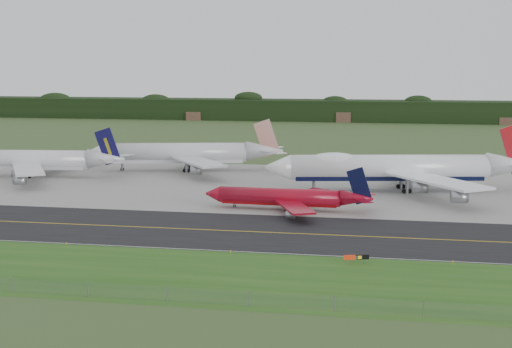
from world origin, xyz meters
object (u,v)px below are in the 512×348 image
at_px(jet_ba_747, 399,168).
at_px(jet_navy_gold, 30,160).
at_px(jet_red_737, 289,198).
at_px(jet_star_tail, 186,154).
at_px(taxiway_sign, 356,257).

distance_m(jet_ba_747, jet_navy_gold, 108.08).
distance_m(jet_ba_747, jet_red_737, 39.18).
bearing_deg(jet_star_tail, jet_red_737, -53.89).
height_order(jet_red_737, jet_star_tail, jet_star_tail).
bearing_deg(jet_ba_747, jet_star_tail, 159.09).
relative_size(jet_ba_747, jet_red_737, 1.84).
relative_size(jet_star_tail, taxiway_sign, 14.40).
bearing_deg(jet_navy_gold, jet_ba_747, -2.74).
xyz_separation_m(jet_star_tail, taxiway_sign, (56.88, -96.42, -4.42)).
height_order(jet_ba_747, jet_star_tail, jet_ba_747).
relative_size(jet_red_737, taxiway_sign, 9.21).
xyz_separation_m(jet_navy_gold, taxiway_sign, (99.56, -76.66, -3.91)).
bearing_deg(jet_navy_gold, taxiway_sign, -37.60).
bearing_deg(jet_ba_747, jet_red_737, -130.86).
relative_size(jet_ba_747, jet_star_tail, 1.18).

